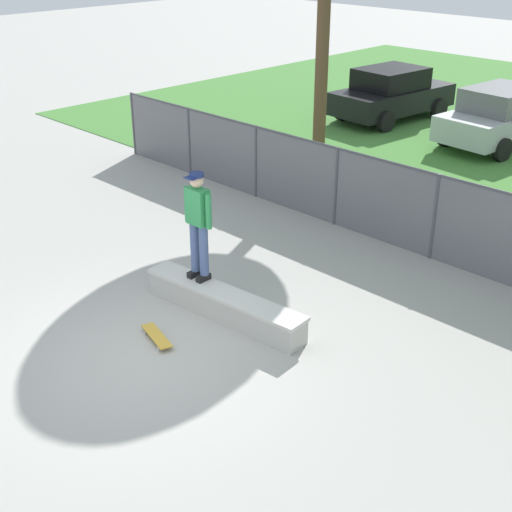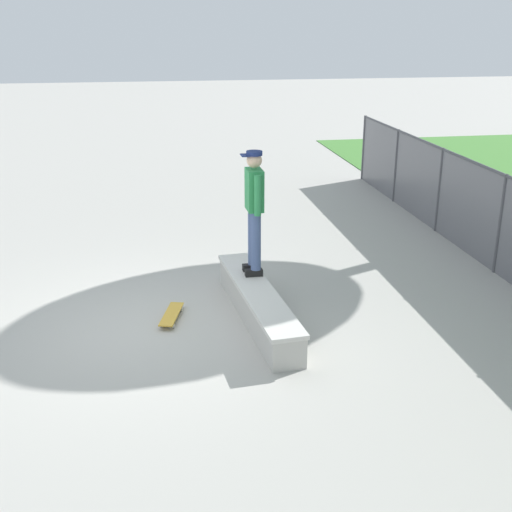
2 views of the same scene
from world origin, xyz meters
TOP-DOWN VIEW (x-y plane):
  - ground_plane at (0.00, 0.00)m, footprint 80.00×80.00m
  - concrete_ledge at (0.00, 1.60)m, footprint 3.11×0.76m
  - skateboarder at (-0.64, 1.66)m, footprint 0.60×0.31m
  - skateboard at (-0.23, 0.39)m, footprint 0.82×0.40m

SIDE VIEW (x-z plane):
  - ground_plane at x=0.00m, z-range 0.00..0.00m
  - skateboard at x=-0.23m, z-range 0.03..0.12m
  - concrete_ledge at x=0.00m, z-range 0.00..0.47m
  - skateboarder at x=-0.64m, z-range 0.58..2.42m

